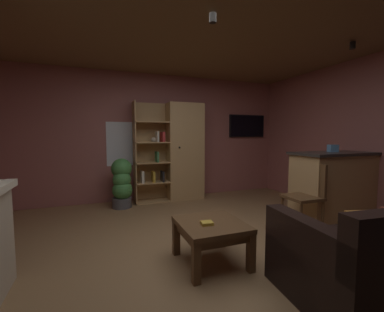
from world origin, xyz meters
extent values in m
cube|color=olive|center=(0.00, 0.00, -0.01)|extent=(5.67, 5.26, 0.02)
cube|color=#9E5B56|center=(0.00, 2.66, 1.26)|extent=(5.79, 0.06, 2.52)
cube|color=brown|center=(0.00, 0.00, 2.53)|extent=(5.67, 5.26, 0.02)
cube|color=white|center=(-0.63, 2.63, 1.13)|extent=(0.56, 0.01, 0.85)
cube|color=tan|center=(0.59, 2.38, 0.97)|extent=(0.72, 0.38, 1.94)
cube|color=tan|center=(-0.09, 2.56, 0.97)|extent=(0.66, 0.02, 1.94)
cube|color=tan|center=(-0.42, 2.38, 0.97)|extent=(0.02, 0.38, 1.94)
sphere|color=black|center=(0.42, 2.17, 1.07)|extent=(0.04, 0.04, 0.04)
cube|color=tan|center=(-0.09, 2.38, 0.01)|extent=(0.66, 0.38, 0.02)
cube|color=tan|center=(-0.09, 2.38, 0.39)|extent=(0.66, 0.38, 0.02)
cube|color=tan|center=(-0.09, 2.38, 0.78)|extent=(0.66, 0.38, 0.02)
cube|color=tan|center=(-0.09, 2.38, 1.16)|extent=(0.66, 0.38, 0.02)
cube|color=tan|center=(-0.09, 2.38, 1.55)|extent=(0.66, 0.38, 0.02)
cube|color=#B22D2D|center=(0.12, 2.32, 1.27)|extent=(0.05, 0.23, 0.19)
cube|color=#387247|center=(0.00, 2.32, 0.89)|extent=(0.03, 0.23, 0.20)
cube|color=gold|center=(-0.08, 2.32, 0.50)|extent=(0.04, 0.23, 0.21)
cube|color=black|center=(0.10, 2.32, 0.50)|extent=(0.03, 0.23, 0.20)
cube|color=beige|center=(-0.29, 2.32, 0.51)|extent=(0.05, 0.23, 0.22)
cube|color=beige|center=(0.01, 2.32, 1.27)|extent=(0.03, 0.23, 0.20)
sphere|color=beige|center=(-0.04, 2.38, 1.21)|extent=(0.10, 0.10, 0.10)
cube|color=tan|center=(2.39, 0.31, 0.50)|extent=(1.46, 0.56, 1.01)
cube|color=#2D2826|center=(2.39, 0.31, 1.03)|extent=(1.52, 0.62, 0.04)
cube|color=#598CBF|center=(2.26, 0.35, 1.10)|extent=(0.16, 0.16, 0.11)
cube|color=black|center=(1.08, -1.13, 0.21)|extent=(1.67, 1.08, 0.42)
cube|color=black|center=(0.37, -1.06, 0.34)|extent=(0.24, 0.94, 0.67)
cube|color=#C67F33|center=(0.76, -1.27, 0.53)|extent=(0.41, 0.25, 0.44)
cube|color=brown|center=(-0.02, -0.19, 0.40)|extent=(0.64, 0.67, 0.05)
cube|color=brown|center=(-0.02, -0.19, 0.33)|extent=(0.58, 0.60, 0.08)
cube|color=brown|center=(-0.30, -0.49, 0.19)|extent=(0.07, 0.07, 0.37)
cube|color=brown|center=(0.27, -0.49, 0.19)|extent=(0.07, 0.07, 0.37)
cube|color=brown|center=(-0.30, 0.10, 0.19)|extent=(0.07, 0.07, 0.37)
cube|color=brown|center=(0.27, 0.10, 0.19)|extent=(0.07, 0.07, 0.37)
cube|color=gold|center=(-0.08, -0.24, 0.44)|extent=(0.13, 0.12, 0.03)
cube|color=brown|center=(1.51, 0.16, 0.46)|extent=(0.43, 0.43, 0.04)
cube|color=brown|center=(1.70, 0.15, 0.70)|extent=(0.05, 0.40, 0.44)
cylinder|color=brown|center=(1.34, 0.34, 0.23)|extent=(0.04, 0.04, 0.46)
cylinder|color=brown|center=(1.32, -0.02, 0.23)|extent=(0.04, 0.04, 0.46)
cylinder|color=brown|center=(1.69, 0.33, 0.23)|extent=(0.04, 0.04, 0.46)
cylinder|color=brown|center=(1.68, -0.03, 0.23)|extent=(0.04, 0.04, 0.46)
cylinder|color=#4C4C51|center=(-0.69, 2.16, 0.09)|extent=(0.34, 0.34, 0.19)
sphere|color=#3D7F3D|center=(-0.68, 2.13, 0.33)|extent=(0.35, 0.35, 0.35)
sphere|color=#3D7F3D|center=(-0.68, 2.15, 0.51)|extent=(0.32, 0.32, 0.32)
sphere|color=#3D7F3D|center=(-0.68, 2.20, 0.70)|extent=(0.36, 0.36, 0.36)
cube|color=black|center=(2.20, 2.60, 1.52)|extent=(0.90, 0.05, 0.51)
cube|color=black|center=(2.20, 2.57, 1.52)|extent=(0.86, 0.01, 0.47)
cylinder|color=black|center=(0.03, -0.11, 2.45)|extent=(0.07, 0.07, 0.09)
cylinder|color=black|center=(2.04, -0.06, 2.45)|extent=(0.07, 0.07, 0.09)
camera|label=1|loc=(-1.08, -2.44, 1.30)|focal=23.46mm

